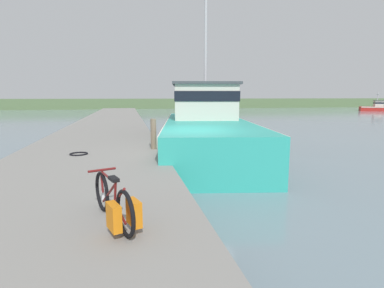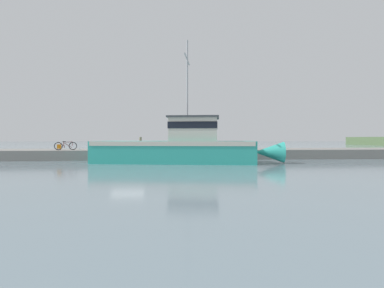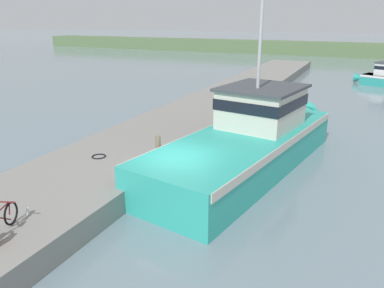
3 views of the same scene
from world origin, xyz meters
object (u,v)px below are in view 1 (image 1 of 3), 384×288
water_bottle_by_bike (103,194)px  mooring_post (154,134)px  bicycle_touring (116,204)px  fishing_boat_main (206,127)px  boat_green_anchored (376,107)px  boat_blue_far (202,111)px

water_bottle_by_bike → mooring_post: bearing=75.2°
bicycle_touring → water_bottle_by_bike: bicycle_touring is taller
fishing_boat_main → boat_green_anchored: (41.03, 33.07, -0.54)m
bicycle_touring → mooring_post: mooring_post is taller
boat_blue_far → bicycle_touring: 35.76m
bicycle_touring → boat_blue_far: bearing=54.1°
mooring_post → water_bottle_by_bike: mooring_post is taller
bicycle_touring → mooring_post: 6.50m
fishing_boat_main → mooring_post: 4.29m
water_bottle_by_bike → bicycle_touring: bearing=-77.5°
fishing_boat_main → boat_blue_far: size_ratio=2.42×
bicycle_touring → water_bottle_by_bike: bearing=82.5°
boat_blue_far → mooring_post: bearing=-175.2°
boat_green_anchored → bicycle_touring: size_ratio=3.29×
boat_blue_far → water_bottle_by_bike: 34.64m
fishing_boat_main → water_bottle_by_bike: fishing_boat_main is taller
fishing_boat_main → water_bottle_by_bike: bearing=-106.2°
boat_green_anchored → boat_blue_far: bearing=-46.2°
water_bottle_by_bike → boat_blue_far: bearing=73.1°
fishing_boat_main → boat_green_anchored: 52.70m
mooring_post → water_bottle_by_bike: bearing=-104.8°
boat_blue_far → mooring_post: boat_blue_far is taller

